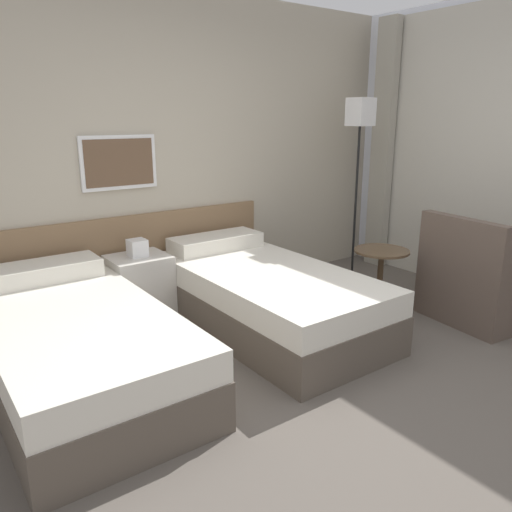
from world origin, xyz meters
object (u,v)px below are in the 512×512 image
(floor_lamp, at_px, (359,132))
(side_table, at_px, (380,269))
(armchair, at_px, (481,286))
(bed_near_door, at_px, (77,346))
(nightstand, at_px, (140,287))
(bed_near_window, at_px, (266,297))

(floor_lamp, bearing_deg, side_table, -122.57)
(side_table, xyz_separation_m, armchair, (0.58, -0.58, -0.11))
(bed_near_door, distance_m, nightstand, 1.06)
(nightstand, distance_m, floor_lamp, 2.55)
(floor_lamp, bearing_deg, nightstand, 172.04)
(nightstand, height_order, side_table, nightstand)
(nightstand, relative_size, armchair, 0.77)
(bed_near_door, bearing_deg, armchair, -16.96)
(bed_near_door, bearing_deg, bed_near_window, 0.00)
(armchair, bearing_deg, bed_near_window, 65.85)
(bed_near_door, height_order, nightstand, nightstand)
(side_table, bearing_deg, bed_near_window, 160.23)
(nightstand, height_order, armchair, armchair)
(floor_lamp, xyz_separation_m, side_table, (-0.50, -0.78, -1.11))
(bed_near_door, relative_size, side_table, 3.56)
(bed_near_door, height_order, side_table, bed_near_door)
(bed_near_door, distance_m, bed_near_window, 1.51)
(floor_lamp, bearing_deg, bed_near_window, -163.52)
(side_table, distance_m, armchair, 0.83)
(nightstand, bearing_deg, armchair, -36.05)
(armchair, bearing_deg, bed_near_door, 79.93)
(bed_near_window, distance_m, armchair, 1.81)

